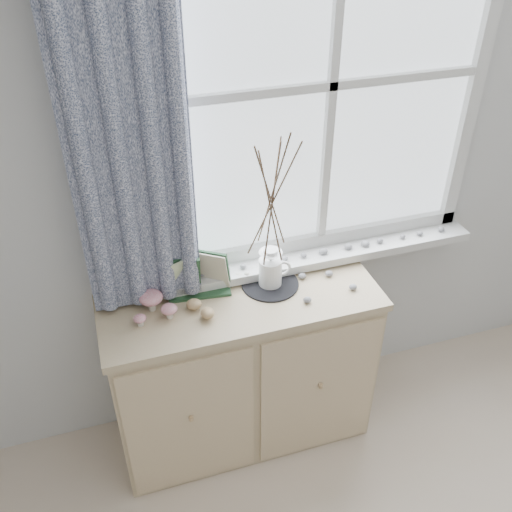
{
  "coord_description": "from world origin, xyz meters",
  "views": [
    {
      "loc": [
        -0.65,
        -0.03,
        2.39
      ],
      "look_at": [
        -0.1,
        1.7,
        1.1
      ],
      "focal_mm": 40.0,
      "sensor_mm": 36.0,
      "label": 1
    }
  ],
  "objects_px": {
    "sideboard": "(243,371)",
    "twig_pitcher": "(272,197)",
    "botanical_book": "(199,277)",
    "toadstool_cluster": "(154,303)"
  },
  "relations": [
    {
      "from": "toadstool_cluster",
      "to": "twig_pitcher",
      "type": "xyz_separation_m",
      "value": [
        0.51,
        0.03,
        0.38
      ]
    },
    {
      "from": "sideboard",
      "to": "twig_pitcher",
      "type": "xyz_separation_m",
      "value": [
        0.15,
        0.07,
        0.86
      ]
    },
    {
      "from": "toadstool_cluster",
      "to": "twig_pitcher",
      "type": "relative_size",
      "value": 0.24
    },
    {
      "from": "sideboard",
      "to": "twig_pitcher",
      "type": "distance_m",
      "value": 0.88
    },
    {
      "from": "botanical_book",
      "to": "toadstool_cluster",
      "type": "xyz_separation_m",
      "value": [
        -0.2,
        -0.04,
        -0.05
      ]
    },
    {
      "from": "botanical_book",
      "to": "twig_pitcher",
      "type": "bearing_deg",
      "value": 4.58
    },
    {
      "from": "twig_pitcher",
      "to": "botanical_book",
      "type": "bearing_deg",
      "value": -176.44
    },
    {
      "from": "botanical_book",
      "to": "twig_pitcher",
      "type": "relative_size",
      "value": 0.4
    },
    {
      "from": "sideboard",
      "to": "twig_pitcher",
      "type": "bearing_deg",
      "value": 23.75
    },
    {
      "from": "botanical_book",
      "to": "sideboard",
      "type": "bearing_deg",
      "value": -19.13
    }
  ]
}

